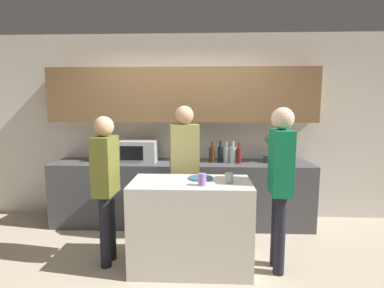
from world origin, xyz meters
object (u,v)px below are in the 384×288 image
object	(u,v)px
microwave	(138,151)
bottle_1	(220,154)
toaster	(102,155)
bottle_2	(226,155)
bottle_4	(239,155)
cup_0	(229,178)
person_left	(280,176)
bottle_0	(212,154)
bottle_3	(233,155)
person_center	(184,162)
potted_plant	(269,148)
cup_1	(202,179)
plate_on_island	(201,178)
person_right	(106,178)

from	to	relation	value
microwave	bottle_1	distance (m)	1.15
toaster	bottle_2	bearing A→B (deg)	-1.03
bottle_4	cup_0	world-z (taller)	bottle_4
bottle_2	person_left	size ratio (longest dim) A/B	0.18
bottle_2	cup_0	bearing A→B (deg)	-92.66
toaster	bottle_0	size ratio (longest dim) A/B	0.90
microwave	bottle_3	world-z (taller)	bottle_3
person_center	potted_plant	bearing A→B (deg)	-162.57
bottle_2	cup_1	bearing A→B (deg)	-104.16
microwave	person_left	size ratio (longest dim) A/B	0.31
cup_0	toaster	bearing A→B (deg)	144.68
potted_plant	bottle_1	size ratio (longest dim) A/B	1.30
person_left	cup_0	bearing A→B (deg)	93.17
toaster	cup_1	distance (m)	1.95
cup_1	person_center	world-z (taller)	person_center
bottle_0	bottle_4	world-z (taller)	bottle_0
microwave	cup_0	size ratio (longest dim) A/B	5.23
cup_1	microwave	bearing A→B (deg)	124.77
cup_1	bottle_3	bearing A→B (deg)	71.85
bottle_4	cup_1	bearing A→B (deg)	-111.50
toaster	bottle_3	xyz separation A→B (m)	(1.85, -0.05, 0.02)
plate_on_island	person_center	bearing A→B (deg)	113.94
plate_on_island	bottle_4	bearing A→B (deg)	62.81
bottle_4	person_right	bearing A→B (deg)	-144.58
bottle_4	microwave	bearing A→B (deg)	177.34
bottle_3	microwave	bearing A→B (deg)	177.89
potted_plant	person_center	world-z (taller)	person_center
bottle_3	person_left	distance (m)	1.20
bottle_3	bottle_4	bearing A→B (deg)	-11.95
potted_plant	bottle_2	distance (m)	0.60
person_right	potted_plant	bearing A→B (deg)	122.89
cup_0	person_left	xyz separation A→B (m)	(0.51, 0.02, 0.03)
toaster	person_right	bearing A→B (deg)	-69.31
cup_0	potted_plant	bearing A→B (deg)	61.86
bottle_0	person_right	xyz separation A→B (m)	(-1.13, -1.11, -0.07)
person_left	bottle_4	bearing A→B (deg)	15.71
bottle_4	bottle_3	bearing A→B (deg)	168.05
cup_1	person_left	size ratio (longest dim) A/B	0.07
bottle_0	plate_on_island	xyz separation A→B (m)	(-0.14, -1.04, -0.07)
potted_plant	plate_on_island	world-z (taller)	potted_plant
potted_plant	person_center	size ratio (longest dim) A/B	0.23
bottle_1	bottle_2	bearing A→B (deg)	-6.33
potted_plant	bottle_0	bearing A→B (deg)	-178.48
toaster	cup_0	size ratio (longest dim) A/B	2.61
bottle_2	plate_on_island	xyz separation A→B (m)	(-0.34, -1.03, -0.08)
bottle_1	bottle_4	distance (m)	0.25
microwave	person_right	bearing A→B (deg)	-94.83
bottle_3	plate_on_island	world-z (taller)	bottle_3
bottle_1	cup_1	distance (m)	1.32
cup_0	person_right	xyz separation A→B (m)	(-1.28, 0.07, -0.04)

